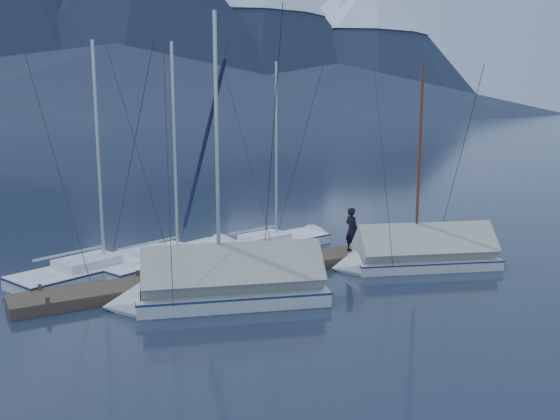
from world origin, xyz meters
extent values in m
plane|color=black|center=(0.00, 0.00, 0.00)|extent=(1000.00, 1000.00, 0.00)
cone|color=#475675|center=(40.00, 430.00, 70.00)|extent=(330.00, 330.00, 140.00)
cone|color=#475675|center=(180.00, 445.00, 62.50)|extent=(308.00, 308.00, 125.00)
cone|color=#475675|center=(320.00, 425.00, 57.50)|extent=(286.00, 286.00, 115.00)
cone|color=silver|center=(320.00, 425.00, 91.35)|extent=(123.72, 123.72, 48.30)
cone|color=#192133|center=(90.00, 290.00, 55.00)|extent=(190.00, 190.00, 110.00)
cone|color=#192133|center=(165.00, 300.00, 50.00)|extent=(182.40, 182.40, 100.00)
cone|color=#192133|center=(240.00, 295.00, 44.00)|extent=(197.60, 197.60, 88.00)
cone|color=silver|center=(240.00, 295.00, 70.02)|extent=(85.48, 85.48, 36.96)
cone|color=#192133|center=(60.00, 245.00, 16.00)|extent=(390.00, 390.00, 32.00)
cone|color=#192133|center=(180.00, 250.00, 14.00)|extent=(364.00, 364.00, 28.00)
cube|color=#382D23|center=(0.00, 2.00, 0.17)|extent=(18.00, 1.50, 0.34)
cube|color=black|center=(-6.00, 2.00, -0.05)|extent=(3.00, 1.30, 0.30)
cube|color=black|center=(0.00, 2.00, -0.05)|extent=(3.00, 1.30, 0.30)
cube|color=black|center=(6.00, 2.00, -0.05)|extent=(3.00, 1.30, 0.30)
cylinder|color=#382D23|center=(-8.00, 2.70, 0.35)|extent=(0.12, 0.12, 0.35)
cylinder|color=#382D23|center=(-8.00, 1.30, 0.35)|extent=(0.12, 0.12, 0.35)
cylinder|color=#382D23|center=(-5.00, 2.70, 0.35)|extent=(0.12, 0.12, 0.35)
cylinder|color=#382D23|center=(-5.00, 1.30, 0.35)|extent=(0.12, 0.12, 0.35)
cylinder|color=#382D23|center=(-2.00, 2.70, 0.35)|extent=(0.12, 0.12, 0.35)
cylinder|color=#382D23|center=(-2.00, 1.30, 0.35)|extent=(0.12, 0.12, 0.35)
cylinder|color=#382D23|center=(1.00, 2.70, 0.35)|extent=(0.12, 0.12, 0.35)
cylinder|color=#382D23|center=(1.00, 1.30, 0.35)|extent=(0.12, 0.12, 0.35)
cylinder|color=#382D23|center=(4.00, 2.70, 0.35)|extent=(0.12, 0.12, 0.35)
cylinder|color=#382D23|center=(4.00, 1.30, 0.35)|extent=(0.12, 0.12, 0.35)
cylinder|color=#382D23|center=(7.00, 2.70, 0.35)|extent=(0.12, 0.12, 0.35)
cylinder|color=#382D23|center=(7.00, 1.30, 0.35)|extent=(0.12, 0.12, 0.35)
cube|color=silver|center=(-5.93, 4.61, 0.11)|extent=(5.97, 3.76, 0.62)
cube|color=silver|center=(-5.93, 4.61, -0.17)|extent=(4.88, 2.67, 0.28)
cube|color=#181E4A|center=(-5.93, 4.61, 0.38)|extent=(6.03, 3.80, 0.06)
cone|color=silver|center=(-2.88, 5.76, 0.11)|extent=(1.61, 2.06, 1.81)
cube|color=silver|center=(-6.20, 4.51, 0.57)|extent=(2.32, 1.94, 0.28)
cylinder|color=#B2B7BF|center=(-5.58, 4.74, 4.21)|extent=(0.11, 0.11, 7.56)
cylinder|color=#B2B7BF|center=(-6.82, 4.28, 0.99)|extent=(2.42, 0.98, 0.09)
cylinder|color=#26262B|center=(-4.25, 5.24, 4.21)|extent=(1.03, 2.68, 7.57)
cube|color=white|center=(-3.19, 4.64, 0.11)|extent=(6.04, 3.78, 0.63)
cube|color=white|center=(-3.19, 4.64, -0.17)|extent=(4.94, 2.68, 0.29)
cube|color=#19304B|center=(-3.19, 4.64, 0.38)|extent=(6.10, 3.82, 0.06)
cone|color=white|center=(-0.10, 5.79, 0.11)|extent=(1.62, 2.09, 1.84)
cube|color=white|center=(-3.46, 4.54, 0.57)|extent=(2.35, 1.95, 0.29)
cylinder|color=#B2B7BF|center=(-2.83, 4.78, 4.25)|extent=(0.11, 0.11, 7.65)
cylinder|color=#B2B7BF|center=(-4.09, 4.31, 1.00)|extent=(2.45, 0.98, 0.09)
cylinder|color=#26262B|center=(-1.49, 5.27, 4.25)|extent=(1.02, 2.72, 7.66)
cube|color=white|center=(1.23, 4.97, 0.11)|extent=(5.63, 2.87, 0.59)
cube|color=white|center=(1.23, 4.97, -0.16)|extent=(4.67, 1.92, 0.27)
cube|color=#162A42|center=(1.23, 4.97, 0.36)|extent=(5.68, 2.90, 0.05)
cone|color=white|center=(4.25, 5.61, 0.11)|extent=(1.32, 1.89, 1.72)
cube|color=white|center=(0.97, 4.91, 0.54)|extent=(2.10, 1.62, 0.27)
cylinder|color=#B2B7BF|center=(1.58, 5.04, 3.98)|extent=(0.11, 0.11, 7.16)
cylinder|color=#B2B7BF|center=(0.36, 4.78, 0.94)|extent=(2.38, 0.58, 0.08)
cylinder|color=#26262B|center=(2.90, 5.32, 3.98)|extent=(0.59, 2.65, 7.17)
cube|color=silver|center=(4.78, -0.29, 0.10)|extent=(5.60, 3.64, 0.56)
cube|color=silver|center=(4.78, -0.29, -0.15)|extent=(4.56, 2.57, 0.26)
cube|color=navy|center=(4.78, -0.29, 0.34)|extent=(5.65, 3.67, 0.05)
cone|color=silver|center=(1.95, 0.79, 0.10)|extent=(1.52, 2.01, 1.80)
cylinder|color=#592819|center=(4.46, -0.17, 3.79)|extent=(0.10, 0.10, 6.81)
cylinder|color=#592819|center=(5.57, -0.60, 0.89)|extent=(2.24, 0.92, 0.08)
cylinder|color=#26262B|center=(3.23, 0.30, 3.79)|extent=(0.97, 2.49, 6.82)
cube|color=#A3A198|center=(4.78, -0.29, 0.72)|extent=(5.36, 3.57, 1.91)
cube|color=silver|center=(-3.01, -0.36, 0.12)|extent=(5.93, 3.67, 0.66)
cube|color=silver|center=(-3.01, -0.36, -0.18)|extent=(4.85, 2.55, 0.30)
cube|color=navy|center=(-3.01, -0.36, 0.40)|extent=(5.99, 3.71, 0.06)
cone|color=silver|center=(-6.08, 0.67, 0.12)|extent=(1.65, 2.17, 1.92)
cylinder|color=#B2B7BF|center=(-3.39, -0.23, 4.44)|extent=(0.12, 0.12, 7.99)
cylinder|color=#B2B7BF|center=(-2.06, -0.67, 1.05)|extent=(2.41, 0.88, 0.09)
cylinder|color=#26262B|center=(-4.71, 0.21, 4.44)|extent=(0.92, 2.68, 7.99)
cube|color=#9B9A91|center=(-3.01, -0.36, 0.85)|extent=(5.68, 3.62, 2.03)
imported|color=black|center=(3.08, 1.86, 1.19)|extent=(0.47, 0.66, 1.70)
camera|label=1|loc=(-10.34, -15.84, 5.85)|focal=38.00mm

